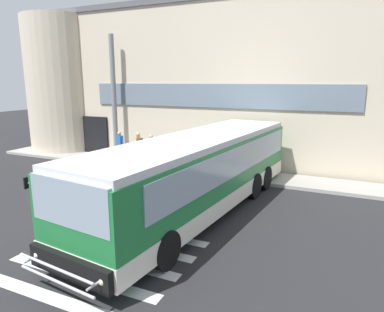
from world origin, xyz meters
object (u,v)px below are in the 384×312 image
entry_support_column (114,98)px  passenger_by_doorway (139,145)px  passenger_at_curb_edge (151,149)px  bus_main_foreground (199,175)px  passenger_near_column (120,144)px

entry_support_column → passenger_by_doorway: entry_support_column is taller
passenger_by_doorway → passenger_at_curb_edge: same height
entry_support_column → bus_main_foreground: entry_support_column is taller
bus_main_foreground → passenger_by_doorway: bus_main_foreground is taller
passenger_by_doorway → entry_support_column: bearing=161.6°
passenger_near_column → passenger_by_doorway: (1.23, 0.05, 0.03)m
passenger_by_doorway → passenger_at_curb_edge: size_ratio=1.00×
entry_support_column → passenger_near_column: entry_support_column is taller
passenger_near_column → passenger_at_curb_edge: same height
entry_support_column → passenger_near_column: (0.80, -0.72, -2.53)m
passenger_near_column → entry_support_column: bearing=137.9°
entry_support_column → passenger_by_doorway: bearing=-18.4°
passenger_at_curb_edge → passenger_by_doorway: bearing=158.2°
passenger_by_doorway → bus_main_foreground: bearing=-40.7°
entry_support_column → passenger_at_curb_edge: 4.10m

